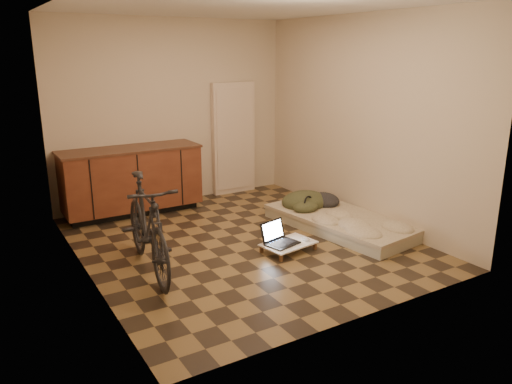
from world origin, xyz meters
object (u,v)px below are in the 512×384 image
lap_desk (289,244)px  laptop (279,239)px  bicycle (147,221)px  futon (341,222)px

lap_desk → laptop: (-0.09, 0.05, 0.06)m
bicycle → lap_desk: bicycle is taller
lap_desk → bicycle: bearing=160.1°
bicycle → laptop: size_ratio=4.06×
futon → laptop: (-1.09, -0.23, 0.06)m
futon → laptop: bearing=-176.1°
lap_desk → laptop: size_ratio=1.55×
lap_desk → laptop: laptop is taller
bicycle → futon: size_ratio=0.82×
bicycle → futon: 2.54m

